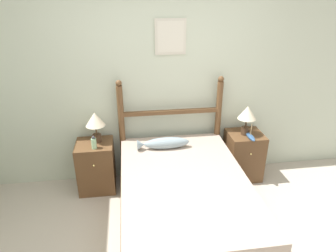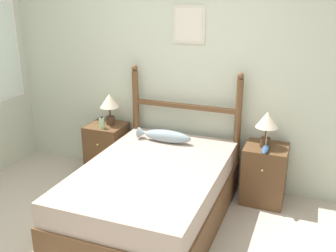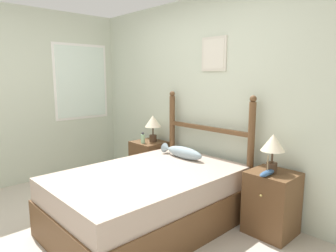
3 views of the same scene
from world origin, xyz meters
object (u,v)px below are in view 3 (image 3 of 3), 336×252
(nightstand_left, at_px, (149,163))
(table_lamp_left, at_px, (153,123))
(nightstand_right, at_px, (272,203))
(model_boat, at_px, (267,173))
(bed, at_px, (148,199))
(fish_pillow, at_px, (182,152))
(bottle, at_px, (143,138))
(table_lamp_right, at_px, (273,145))

(nightstand_left, relative_size, table_lamp_left, 1.66)
(nightstand_right, height_order, model_boat, model_boat)
(bed, relative_size, nightstand_left, 3.09)
(fish_pillow, bearing_deg, table_lamp_left, 165.10)
(bottle, relative_size, fish_pillow, 0.26)
(table_lamp_right, bearing_deg, fish_pillow, -171.62)
(table_lamp_right, bearing_deg, model_boat, -79.74)
(table_lamp_right, height_order, bottle, table_lamp_right)
(nightstand_right, bearing_deg, bed, -139.84)
(table_lamp_left, bearing_deg, fish_pillow, -14.90)
(nightstand_right, height_order, table_lamp_left, table_lamp_left)
(fish_pillow, bearing_deg, bottle, 177.09)
(model_boat, bearing_deg, fish_pillow, -178.23)
(bed, relative_size, table_lamp_left, 5.13)
(nightstand_left, height_order, bottle, bottle)
(table_lamp_right, distance_m, fish_pillow, 1.11)
(bed, distance_m, table_lamp_left, 1.40)
(table_lamp_left, distance_m, fish_pillow, 0.85)
(bottle, bearing_deg, model_boat, -0.22)
(nightstand_left, height_order, nightstand_right, same)
(table_lamp_right, bearing_deg, bed, -139.62)
(nightstand_right, bearing_deg, bottle, -176.21)
(nightstand_right, bearing_deg, nightstand_left, 180.00)
(table_lamp_right, relative_size, model_boat, 1.52)
(bed, relative_size, model_boat, 7.80)
(nightstand_right, height_order, bottle, bottle)
(nightstand_right, xyz_separation_m, table_lamp_right, (-0.02, -0.01, 0.59))
(bed, distance_m, nightstand_right, 1.26)
(bottle, height_order, model_boat, model_boat)
(table_lamp_left, distance_m, table_lamp_right, 1.86)
(nightstand_right, xyz_separation_m, fish_pillow, (-1.09, -0.17, 0.35))
(table_lamp_right, distance_m, bottle, 1.90)
(bed, height_order, table_lamp_right, table_lamp_right)
(nightstand_right, distance_m, bottle, 1.95)
(nightstand_left, relative_size, bottle, 3.98)
(bottle, relative_size, model_boat, 0.63)
(nightstand_left, xyz_separation_m, nightstand_right, (1.92, 0.00, 0.00))
(bottle, distance_m, fish_pillow, 0.82)
(nightstand_left, bearing_deg, bottle, -81.82)
(nightstand_right, relative_size, table_lamp_left, 1.66)
(bed, height_order, nightstand_left, nightstand_left)
(bottle, bearing_deg, nightstand_right, 3.79)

